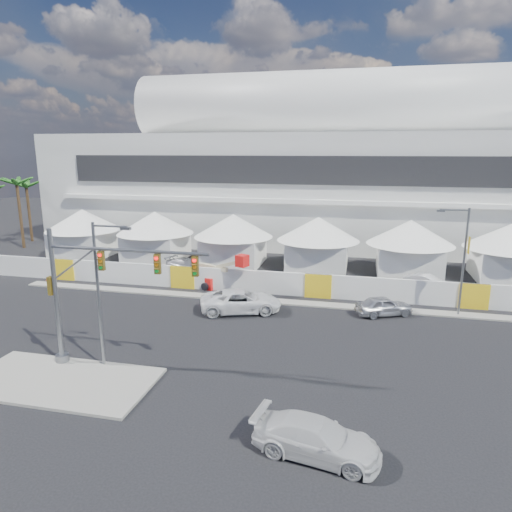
% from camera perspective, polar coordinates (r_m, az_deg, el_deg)
% --- Properties ---
extents(ground, '(160.00, 160.00, 0.00)m').
position_cam_1_polar(ground, '(26.81, -8.64, -13.74)').
color(ground, black).
rests_on(ground, ground).
extents(median_island, '(10.00, 5.00, 0.15)m').
position_cam_1_polar(median_island, '(27.18, -23.32, -14.17)').
color(median_island, gray).
rests_on(median_island, ground).
extents(far_curb, '(80.00, 1.20, 0.12)m').
position_cam_1_polar(far_curb, '(38.24, 28.96, -6.85)').
color(far_curb, gray).
rests_on(far_curb, ground).
extents(stadium, '(80.00, 24.80, 21.98)m').
position_cam_1_polar(stadium, '(63.70, 12.83, 10.48)').
color(stadium, silver).
rests_on(stadium, ground).
extents(tent_row, '(53.40, 8.40, 5.40)m').
position_cam_1_polar(tent_row, '(47.78, 2.37, 2.39)').
color(tent_row, white).
rests_on(tent_row, ground).
extents(hoarding_fence, '(70.00, 0.25, 2.00)m').
position_cam_1_polar(hoarding_fence, '(38.40, 7.79, -3.72)').
color(hoarding_fence, white).
rests_on(hoarding_fence, ground).
extents(palm_cluster, '(10.60, 10.60, 8.55)m').
position_cam_1_polar(palm_cluster, '(67.14, -26.67, 7.35)').
color(palm_cluster, '#47331E').
rests_on(palm_cluster, ground).
extents(sedan_silver, '(3.24, 4.52, 1.43)m').
position_cam_1_polar(sedan_silver, '(35.46, 15.68, -6.02)').
color(sedan_silver, silver).
rests_on(sedan_silver, ground).
extents(pickup_curb, '(4.61, 6.69, 1.70)m').
position_cam_1_polar(pickup_curb, '(34.80, -1.90, -5.65)').
color(pickup_curb, white).
rests_on(pickup_curb, ground).
extents(pickup_near, '(2.95, 5.48, 1.51)m').
position_cam_1_polar(pickup_near, '(19.88, 7.54, -21.64)').
color(pickup_near, silver).
rests_on(pickup_near, ground).
extents(lot_car_a, '(3.02, 4.15, 1.30)m').
position_cam_1_polar(lot_car_a, '(43.07, 20.59, -3.08)').
color(lot_car_a, silver).
rests_on(lot_car_a, ground).
extents(lot_car_c, '(3.80, 5.27, 1.42)m').
position_cam_1_polar(lot_car_c, '(46.15, -8.65, -1.24)').
color(lot_car_c, '#A1A2A5').
rests_on(lot_car_c, ground).
extents(traffic_mast, '(9.45, 0.75, 7.75)m').
position_cam_1_polar(traffic_mast, '(26.73, -20.49, -4.35)').
color(traffic_mast, slate).
rests_on(traffic_mast, median_island).
extents(streetlight_median, '(2.26, 0.23, 8.17)m').
position_cam_1_polar(streetlight_median, '(26.32, -18.79, -3.49)').
color(streetlight_median, slate).
rests_on(streetlight_median, median_island).
extents(streetlight_curb, '(2.39, 0.54, 8.06)m').
position_cam_1_polar(streetlight_curb, '(36.16, 24.34, 0.19)').
color(streetlight_curb, slate).
rests_on(streetlight_curb, ground).
extents(boom_lift, '(7.14, 2.80, 3.49)m').
position_cam_1_polar(boom_lift, '(41.37, -5.93, -2.52)').
color(boom_lift, red).
rests_on(boom_lift, ground).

